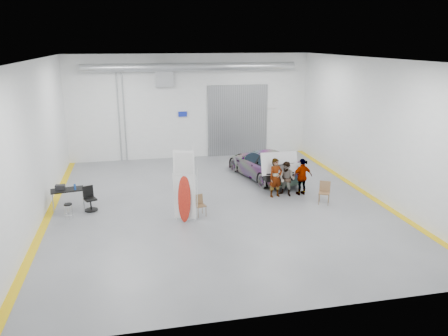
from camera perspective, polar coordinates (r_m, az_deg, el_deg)
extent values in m
plane|color=slate|center=(18.70, -0.85, -4.68)|extent=(16.00, 16.00, 0.00)
cube|color=silver|center=(17.91, -23.47, 3.03)|extent=(0.02, 16.00, 6.00)
cube|color=silver|center=(20.35, 18.92, 4.96)|extent=(0.02, 16.00, 6.00)
cube|color=silver|center=(25.63, -4.35, 7.98)|extent=(14.00, 0.02, 6.00)
cube|color=silver|center=(10.41, 7.62, -4.69)|extent=(14.00, 0.02, 6.00)
cube|color=white|center=(17.47, -0.93, 14.02)|extent=(14.00, 16.00, 0.02)
cube|color=gray|center=(26.20, 1.83, 6.21)|extent=(3.60, 0.12, 4.20)
cube|color=#96999E|center=(25.20, -7.87, 11.86)|extent=(1.00, 0.50, 1.20)
cylinder|color=#96999E|center=(24.80, -4.28, 13.05)|extent=(11.90, 0.44, 0.44)
cube|color=#1426A6|center=(25.55, -5.43, 7.02)|extent=(0.50, 0.04, 0.30)
cube|color=white|center=(26.62, 6.07, 8.03)|extent=(0.70, 0.04, 0.25)
cylinder|color=#96999E|center=(25.41, -12.87, 6.41)|extent=(0.08, 0.08, 5.00)
cylinder|color=#96999E|center=(25.42, -13.55, 6.37)|extent=(0.08, 0.08, 5.00)
cube|color=gold|center=(18.74, -21.99, -5.87)|extent=(0.30, 16.00, 0.01)
cube|color=gold|center=(21.03, 17.82, -3.06)|extent=(0.30, 16.00, 0.01)
imported|color=white|center=(22.08, 5.22, 0.56)|extent=(3.13, 5.33, 1.45)
imported|color=#855E48|center=(19.39, 6.76, -1.26)|extent=(0.72, 0.56, 1.76)
imported|color=slate|center=(19.59, 8.21, -1.42)|extent=(0.96, 0.95, 1.57)
imported|color=#974A32|center=(19.83, 10.18, -1.13)|extent=(1.02, 0.54, 1.68)
cube|color=white|center=(16.70, -4.92, -3.75)|extent=(0.80, 0.31, 1.78)
ellipsoid|color=red|center=(16.64, -4.88, -4.00)|extent=(0.54, 0.38, 1.88)
cube|color=white|center=(16.27, -5.03, 0.65)|extent=(0.77, 0.30, 0.94)
cylinder|color=white|center=(16.50, -6.15, -2.21)|extent=(0.02, 0.02, 2.97)
cylinder|color=white|center=(16.58, -3.77, -2.06)|extent=(0.02, 0.02, 2.97)
cube|color=brown|center=(17.34, -3.13, -4.92)|extent=(0.49, 0.48, 0.04)
cube|color=brown|center=(17.43, -3.24, -4.04)|extent=(0.41, 0.19, 0.38)
cube|color=brown|center=(19.00, 12.96, -3.19)|extent=(0.61, 0.60, 0.04)
cube|color=brown|center=(19.10, 12.75, -2.29)|extent=(0.44, 0.30, 0.43)
cylinder|color=black|center=(17.96, -19.72, -4.50)|extent=(0.31, 0.31, 0.05)
torus|color=silver|center=(18.11, -19.59, -5.72)|extent=(0.32, 0.32, 0.02)
cylinder|color=#96999E|center=(19.04, -21.56, -4.23)|extent=(0.03, 0.03, 0.78)
cylinder|color=#96999E|center=(18.86, -17.98, -4.06)|extent=(0.03, 0.03, 0.78)
cylinder|color=#96999E|center=(19.55, -21.32, -3.68)|extent=(0.03, 0.03, 0.78)
cylinder|color=#96999E|center=(19.37, -17.83, -3.51)|extent=(0.03, 0.03, 0.78)
cube|color=black|center=(19.07, -19.80, -2.70)|extent=(1.39, 0.86, 0.04)
cylinder|color=#1A449D|center=(18.87, -18.90, -2.35)|extent=(0.09, 0.09, 0.24)
cube|color=black|center=(19.12, -20.62, -2.35)|extent=(0.38, 0.24, 0.20)
cylinder|color=black|center=(18.75, -16.94, -5.24)|extent=(0.53, 0.53, 0.04)
cylinder|color=black|center=(18.67, -17.00, -4.59)|extent=(0.06, 0.06, 0.46)
cube|color=black|center=(18.59, -17.06, -3.93)|extent=(0.58, 0.58, 0.07)
cube|color=black|center=(18.70, -17.08, -2.89)|extent=(0.41, 0.22, 0.48)
cube|color=silver|center=(19.82, 7.17, 0.89)|extent=(1.69, 1.03, 0.04)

